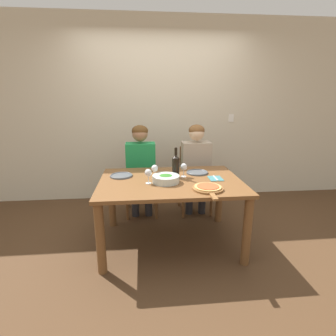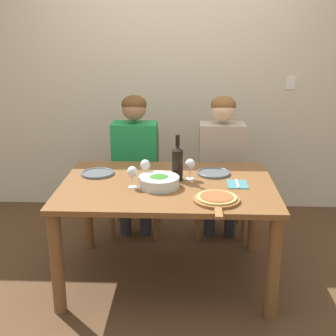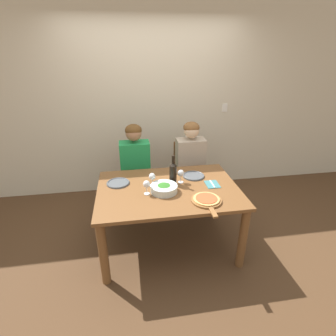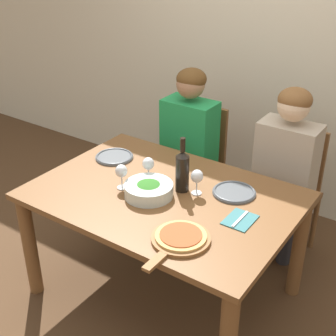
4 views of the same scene
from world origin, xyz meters
name	(u,v)px [view 2 (image 2 of 4)]	position (x,y,z in m)	size (l,w,h in m)	color
ground_plane	(168,276)	(0.00, 0.00, 0.00)	(40.00, 40.00, 0.00)	#4C331E
back_wall	(174,71)	(0.00, 1.44, 1.35)	(10.00, 0.06, 2.70)	beige
dining_table	(168,199)	(0.00, 0.00, 0.62)	(1.48, 1.04, 0.73)	brown
chair_left	(137,176)	(-0.31, 0.86, 0.49)	(0.42, 0.42, 0.90)	brown
chair_right	(220,178)	(0.43, 0.86, 0.49)	(0.42, 0.42, 0.90)	brown
person_woman	(135,153)	(-0.31, 0.75, 0.74)	(0.47, 0.51, 1.22)	#28282D
person_man	(222,154)	(0.43, 0.75, 0.74)	(0.47, 0.51, 1.22)	#28282D
wine_bottle	(177,162)	(0.07, 0.09, 0.86)	(0.08, 0.08, 0.33)	black
broccoli_bowl	(159,182)	(-0.06, -0.07, 0.77)	(0.28, 0.28, 0.08)	silver
dinner_plate_left	(98,173)	(-0.52, 0.18, 0.74)	(0.25, 0.25, 0.02)	#4C5156
dinner_plate_right	(214,173)	(0.33, 0.22, 0.74)	(0.25, 0.25, 0.02)	#4C5156
pizza_on_board	(217,199)	(0.32, -0.32, 0.75)	(0.29, 0.43, 0.04)	brown
wine_glass_left	(132,173)	(-0.23, -0.09, 0.84)	(0.07, 0.07, 0.15)	silver
wine_glass_right	(190,165)	(0.16, 0.10, 0.84)	(0.07, 0.07, 0.15)	silver
wine_glass_centre	(145,166)	(-0.16, 0.07, 0.84)	(0.07, 0.07, 0.15)	silver
fork_on_napkin	(237,184)	(0.48, 0.00, 0.73)	(0.14, 0.18, 0.01)	#387075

